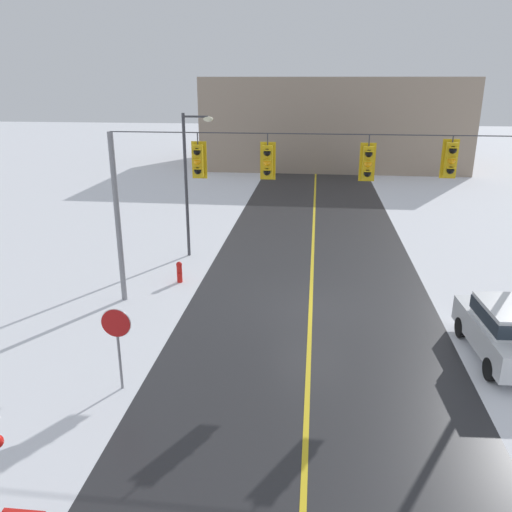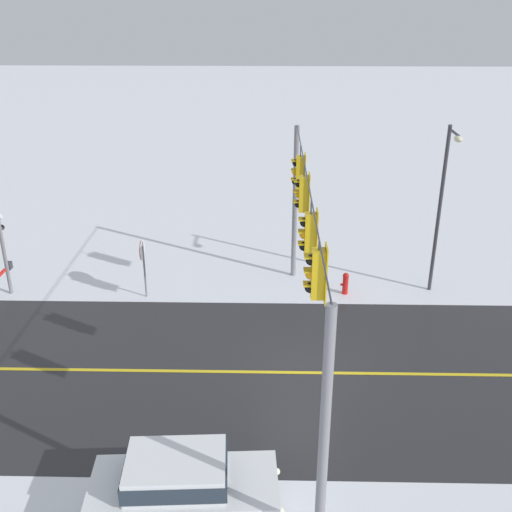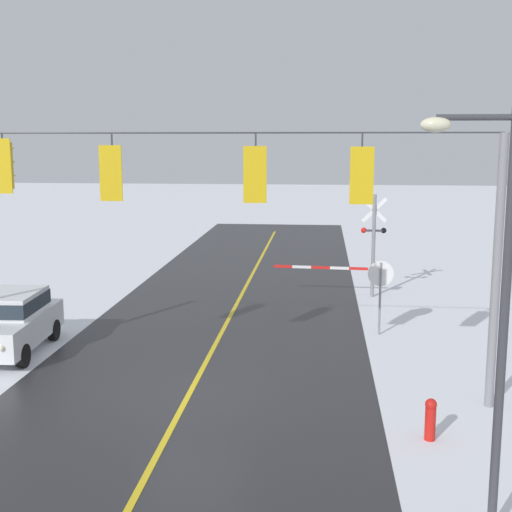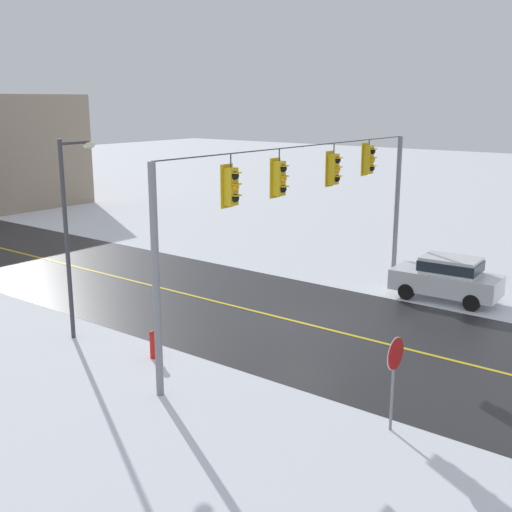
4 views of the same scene
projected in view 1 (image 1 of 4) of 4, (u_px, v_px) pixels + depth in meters
ground_plane at (311, 308)px, 18.75m from camera, size 160.00×160.00×0.00m
road_asphalt at (313, 255)px, 24.39m from camera, size 9.00×80.00×0.01m
lane_centre_line at (313, 255)px, 24.39m from camera, size 0.14×72.00×0.01m
signal_span at (317, 189)px, 17.30m from camera, size 14.20×0.47×6.22m
stop_sign at (117, 331)px, 13.34m from camera, size 0.80×0.09×2.35m
railroad_crossing at (4, 471)px, 8.24m from camera, size 4.36×0.31×4.00m
parked_car_white at (506, 329)px, 15.11m from camera, size 2.01×4.28×1.74m
streetlamp_near at (190, 173)px, 23.10m from camera, size 1.39×0.28×6.50m
fire_hydrant at (179, 271)px, 21.03m from camera, size 0.24×0.31×0.88m
building_distant at (333, 121)px, 50.12m from camera, size 23.47×13.83×8.06m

